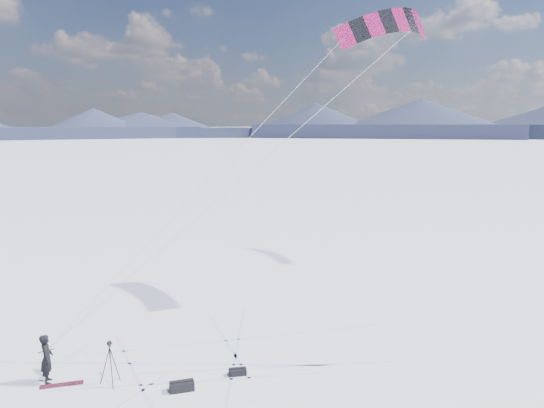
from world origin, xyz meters
name	(u,v)px	position (x,y,z in m)	size (l,w,h in m)	color
ground	(128,389)	(0.00, 0.00, 0.00)	(1800.00, 1800.00, 0.00)	white
horizon_hills	(123,284)	(0.00, 0.00, 3.75)	(704.47, 706.88, 9.02)	black
snow_tracks	(112,403)	(-0.56, -0.72, 0.00)	(17.62, 14.39, 0.01)	silver
snowkiter	(48,382)	(-2.57, 1.52, 0.00)	(0.64, 0.42, 1.75)	black
snowboard	(62,385)	(-2.12, 1.11, 0.02)	(1.43, 0.27, 0.04)	maroon
tripod	(110,357)	(-0.51, 0.58, 1.01)	(0.71, 0.65, 1.57)	black
gear_bag_a	(182,386)	(1.71, -0.72, 0.16)	(0.84, 0.44, 0.37)	black
gear_bag_b	(238,372)	(3.82, -0.31, 0.12)	(0.67, 0.41, 0.29)	black
power_kite	(382,28)	(13.68, 6.55, 13.74)	(17.65, 7.75, 13.52)	#AD1156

